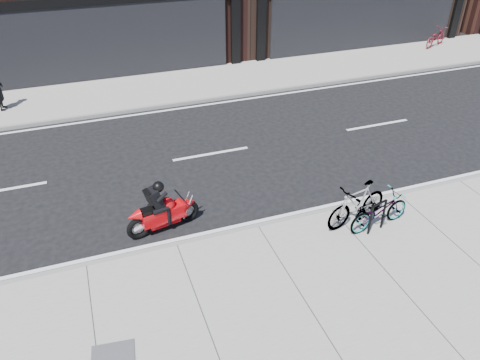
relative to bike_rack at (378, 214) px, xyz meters
name	(u,v)px	position (x,y,z in m)	size (l,w,h in m)	color
ground	(232,188)	(-2.54, 3.06, -0.61)	(120.00, 120.00, 0.00)	black
sidewalk_near	(317,322)	(-2.54, -1.94, -0.55)	(60.00, 6.00, 0.13)	gray
sidewalk_far	(170,87)	(-2.54, 10.81, -0.55)	(60.00, 3.50, 0.13)	gray
bike_rack	(378,214)	(0.00, 0.00, 0.00)	(0.48, 0.16, 0.82)	black
bicycle_front	(379,211)	(0.15, 0.14, -0.04)	(0.59, 1.68, 0.88)	gray
bicycle_rear	(357,204)	(-0.27, 0.46, 0.05)	(0.50, 1.79, 1.07)	gray
motorcycle	(166,209)	(-4.58, 1.91, -0.05)	(1.84, 0.64, 1.39)	black
bicycle_far	(436,37)	(11.02, 11.52, -0.03)	(0.60, 1.71, 0.90)	maroon
utility_grate	(113,360)	(-6.28, -1.54, -0.48)	(0.75, 0.75, 0.01)	#4B4A4D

